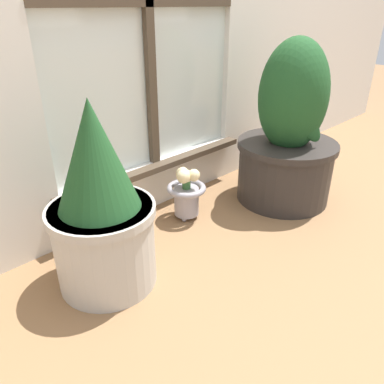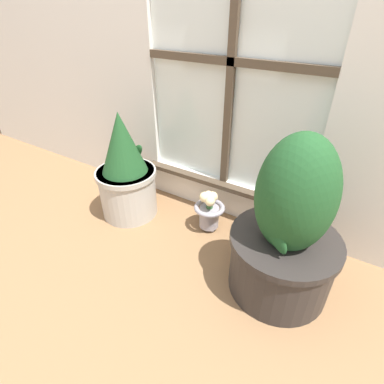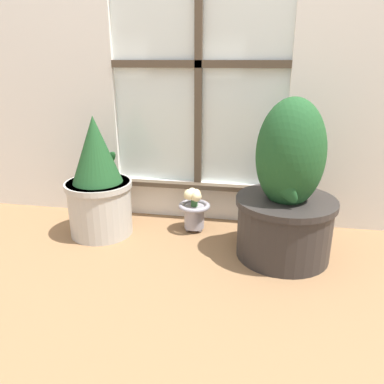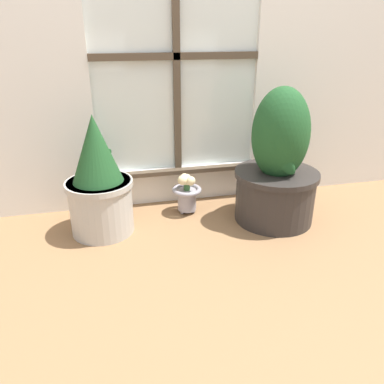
# 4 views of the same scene
# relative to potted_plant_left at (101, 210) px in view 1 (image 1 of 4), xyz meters

# --- Properties ---
(ground_plane) EXTENTS (10.00, 10.00, 0.00)m
(ground_plane) POSITION_rel_potted_plant_left_xyz_m (0.44, -0.21, -0.26)
(ground_plane) COLOR olive
(potted_plant_left) EXTENTS (0.32, 0.32, 0.58)m
(potted_plant_left) POSITION_rel_potted_plant_left_xyz_m (0.00, 0.00, 0.00)
(potted_plant_left) COLOR #B7B2A8
(potted_plant_left) RESTS_ON ground_plane
(potted_plant_right) EXTENTS (0.42, 0.42, 0.69)m
(potted_plant_right) POSITION_rel_potted_plant_left_xyz_m (0.87, -0.07, 0.02)
(potted_plant_right) COLOR #2D2826
(potted_plant_right) RESTS_ON ground_plane
(flower_vase) EXTENTS (0.16, 0.16, 0.22)m
(flower_vase) POSITION_rel_potted_plant_left_xyz_m (0.45, 0.11, -0.14)
(flower_vase) COLOR #99939E
(flower_vase) RESTS_ON ground_plane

